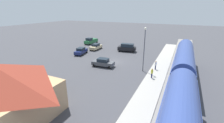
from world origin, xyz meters
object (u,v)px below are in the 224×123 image
object	(u,v)px
pickup_green	(91,41)
light_pole_near_platform	(144,45)
sedan_navy	(81,51)
sedan_charcoal	(103,62)
pedestrian_on_platform	(156,65)
suv_black	(127,47)
passenger_train	(181,85)
pedestrian_waiting_far	(152,73)
sedan_tan	(96,47)

from	to	relation	value
pickup_green	light_pole_near_platform	size ratio (longest dim) A/B	0.67
sedan_navy	light_pole_near_platform	xyz separation A→B (m)	(-17.67, 4.61, 4.27)
sedan_charcoal	pickup_green	bearing A→B (deg)	-51.05
pedestrian_on_platform	suv_black	distance (m)	14.81
passenger_train	sedan_charcoal	xyz separation A→B (m)	(14.84, -8.17, -1.98)
pedestrian_waiting_far	sedan_navy	xyz separation A→B (m)	(19.95, -7.66, -0.40)
passenger_train	suv_black	distance (m)	25.92
pedestrian_on_platform	pedestrian_waiting_far	bearing A→B (deg)	92.06
sedan_charcoal	sedan_navy	xyz separation A→B (m)	(9.63, -5.63, 0.00)
pickup_green	light_pole_near_platform	bearing A→B (deg)	143.34
sedan_navy	light_pole_near_platform	distance (m)	18.76
sedan_tan	suv_black	size ratio (longest dim) A/B	0.88
sedan_tan	sedan_charcoal	size ratio (longest dim) A/B	0.97
pickup_green	sedan_navy	size ratio (longest dim) A/B	1.16
passenger_train	sedan_tan	xyz separation A→B (m)	(23.43, -19.64, -1.98)
passenger_train	pickup_green	world-z (taller)	passenger_train
pedestrian_waiting_far	suv_black	size ratio (longest dim) A/B	0.33
pedestrian_on_platform	sedan_tan	distance (m)	20.95
sedan_charcoal	pedestrian_on_platform	bearing A→B (deg)	-167.99
suv_black	pedestrian_waiting_far	bearing A→B (deg)	123.03
sedan_tan	light_pole_near_platform	distance (m)	20.10
pedestrian_on_platform	sedan_charcoal	world-z (taller)	pedestrian_on_platform
sedan_navy	passenger_train	bearing A→B (deg)	150.58
light_pole_near_platform	pickup_green	bearing A→B (deg)	-36.66
sedan_tan	sedan_charcoal	xyz separation A→B (m)	(-8.59, 11.47, 0.00)
sedan_charcoal	suv_black	bearing A→B (deg)	-91.65
light_pole_near_platform	pedestrian_on_platform	bearing A→B (deg)	-151.77
suv_black	light_pole_near_platform	xyz separation A→B (m)	(-7.66, 12.25, 4.00)
pedestrian_waiting_far	light_pole_near_platform	world-z (taller)	light_pole_near_platform
light_pole_near_platform	pedestrian_waiting_far	bearing A→B (deg)	126.82
sedan_charcoal	suv_black	size ratio (longest dim) A/B	0.91
pedestrian_waiting_far	sedan_charcoal	world-z (taller)	pedestrian_waiting_far
passenger_train	pickup_green	size ratio (longest dim) A/B	6.52
pedestrian_waiting_far	pickup_green	xyz separation A→B (m)	(24.55, -19.63, -0.25)
sedan_tan	sedan_charcoal	bearing A→B (deg)	126.83
pickup_green	sedan_navy	world-z (taller)	pickup_green
pickup_green	pedestrian_waiting_far	bearing A→B (deg)	141.36
pedestrian_on_platform	light_pole_near_platform	size ratio (longest dim) A/B	0.21
sedan_navy	suv_black	bearing A→B (deg)	-142.65
suv_black	passenger_train	bearing A→B (deg)	124.01
pedestrian_on_platform	sedan_navy	bearing A→B (deg)	-9.93
pedestrian_waiting_far	sedan_navy	world-z (taller)	pedestrian_waiting_far
passenger_train	sedan_tan	size ratio (longest dim) A/B	7.99
light_pole_near_platform	sedan_navy	bearing A→B (deg)	-14.63
sedan_charcoal	sedan_navy	distance (m)	11.15
sedan_charcoal	sedan_tan	bearing A→B (deg)	-53.17
pickup_green	sedan_tan	world-z (taller)	pickup_green
pedestrian_waiting_far	sedan_charcoal	distance (m)	10.53
pedestrian_on_platform	sedan_navy	xyz separation A→B (m)	(19.80, -3.47, -0.40)
pickup_green	suv_black	world-z (taller)	suv_black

